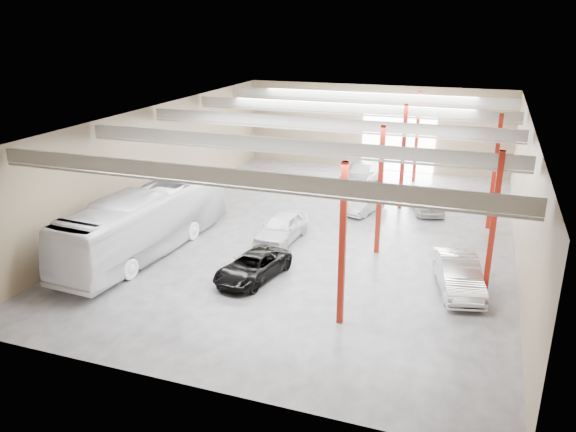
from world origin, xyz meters
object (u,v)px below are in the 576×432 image
Objects in this scene: coach_bus at (147,221)px; car_row_a at (282,228)px; car_row_c at (362,173)px; black_sedan at (253,267)px; car_right_near at (459,275)px; car_right_far at (426,199)px; car_row_b at (365,202)px.

car_row_a is (6.38, 3.91, -0.95)m from coach_bus.
coach_bus is 2.19× the size of car_row_c.
car_right_near is at bearing 23.08° from black_sedan.
car_right_near reaches higher than car_row_a.
car_row_c is at bearing 67.94° from coach_bus.
car_right_far reaches higher than black_sedan.
car_row_c is at bearing 96.85° from black_sedan.
coach_bus is at bearing 168.86° from car_right_near.
coach_bus is at bearing -179.57° from black_sedan.
black_sedan is 0.81× the size of car_row_c.
coach_bus reaches higher than car_right_far.
car_row_c is 7.24m from car_right_far.
coach_bus reaches higher than car_row_b.
black_sedan is at bearing -81.93° from car_row_a.
coach_bus reaches higher than car_row_a.
car_right_near reaches higher than black_sedan.
car_right_far is (3.75, 1.66, 0.11)m from car_row_b.
car_row_b is at bearing -69.55° from car_row_c.
car_row_c is at bearing 121.02° from car_row_b.
car_right_near is 11.82m from car_right_far.
coach_bus is 3.11× the size of car_row_b.
car_right_far is (7.21, 8.31, -0.02)m from car_row_a.
car_right_far is (6.82, 13.51, 0.13)m from black_sedan.
car_row_c is at bearing 121.32° from car_right_far.
black_sedan is at bearing -134.10° from car_right_far.
car_right_near is at bearing -39.90° from car_row_b.
black_sedan is 15.13m from car_right_far.
black_sedan is 0.93× the size of car_right_near.
coach_bus is at bearing -116.56° from car_row_b.
car_right_near is at bearing -57.33° from car_row_c.
car_right_near is (8.23, -16.27, -0.01)m from car_row_c.
coach_bus is 2.68× the size of car_row_a.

